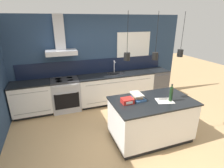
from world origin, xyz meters
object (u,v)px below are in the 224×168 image
Objects in this scene: oven_range at (66,95)px; dishwasher at (156,83)px; red_supply_box at (127,101)px; bottle_on_island at (171,94)px; book_stack at (137,97)px.

oven_range is 2.98m from dishwasher.
dishwasher is (2.98, 0.00, -0.00)m from oven_range.
bottle_on_island is at bearing -14.01° from red_supply_box.
bottle_on_island reaches higher than dishwasher.
bottle_on_island is (-1.08, -2.11, 0.61)m from dishwasher.
red_supply_box reaches higher than dishwasher.
book_stack is at bearing 154.21° from bottle_on_island.
dishwasher is 2.67× the size of book_stack.
book_stack reaches higher than red_supply_box.
bottle_on_island reaches higher than book_stack.
dishwasher is at bearing 62.84° from bottle_on_island.
bottle_on_island reaches higher than oven_range.
bottle_on_island is at bearing -47.94° from oven_range.
book_stack is 1.50× the size of red_supply_box.
bottle_on_island reaches higher than red_supply_box.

